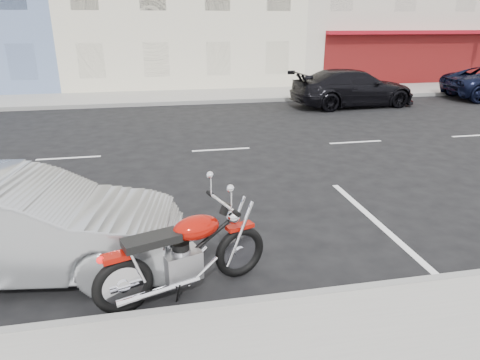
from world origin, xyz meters
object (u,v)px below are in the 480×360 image
(fire_hydrant, at_px, (464,79))
(car_far, at_px, (353,88))
(motorcycle, at_px, (242,241))
(sedan_silver, at_px, (19,226))

(fire_hydrant, relative_size, car_far, 0.14)
(motorcycle, xyz_separation_m, sedan_silver, (-2.97, 0.68, 0.18))
(fire_hydrant, distance_m, sedan_silver, 22.53)
(sedan_silver, bearing_deg, fire_hydrant, -43.65)
(fire_hydrant, bearing_deg, motorcycle, -134.93)
(sedan_silver, xyz_separation_m, car_far, (10.00, 10.88, 0.04))
(sedan_silver, relative_size, car_far, 0.84)
(motorcycle, height_order, car_far, car_far)
(fire_hydrant, xyz_separation_m, motorcycle, (-14.67, -14.70, 0.01))
(fire_hydrant, relative_size, motorcycle, 0.32)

